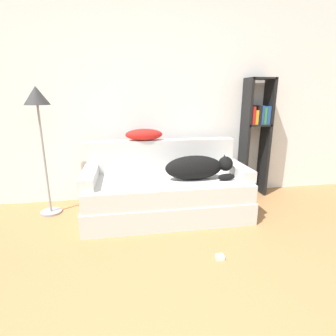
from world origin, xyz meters
name	(u,v)px	position (x,y,z in m)	size (l,w,h in m)	color
wall_back	(152,96)	(0.00, 2.69, 1.35)	(8.03, 0.06, 2.70)	white
couch	(167,197)	(0.07, 2.01, 0.22)	(1.83, 0.85, 0.45)	silver
couch_backrest	(162,155)	(0.07, 2.36, 0.64)	(1.79, 0.15, 0.39)	silver
couch_arm_left	(89,177)	(-0.77, 2.00, 0.51)	(0.15, 0.66, 0.13)	silver
couch_arm_right	(237,170)	(0.92, 2.00, 0.51)	(0.15, 0.66, 0.13)	silver
dog	(198,167)	(0.41, 1.93, 0.59)	(0.77, 0.25, 0.27)	black
laptop	(145,180)	(-0.17, 1.95, 0.46)	(0.33, 0.26, 0.02)	#B7B7BC
throw_pillow	(144,135)	(-0.14, 2.36, 0.90)	(0.44, 0.21, 0.14)	red
bookshelf	(256,130)	(1.38, 2.51, 0.90)	(0.34, 0.26, 1.58)	black
floor_lamp	(38,110)	(-1.28, 2.29, 1.21)	(0.27, 0.27, 1.45)	gray
power_adapter	(220,257)	(0.39, 1.08, 0.02)	(0.06, 0.06, 0.03)	silver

